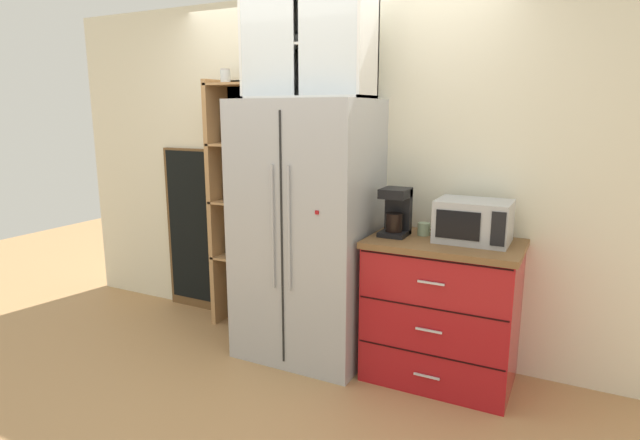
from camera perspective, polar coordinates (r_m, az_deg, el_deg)
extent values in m
plane|color=tan|center=(3.91, -1.42, -14.26)|extent=(10.67, 10.67, 0.00)
cube|color=silver|center=(3.89, 1.31, 5.29)|extent=(4.97, 0.10, 2.55)
cube|color=#ADAFB5|center=(3.61, -1.41, -1.25)|extent=(0.91, 0.68, 1.80)
cube|color=black|center=(3.32, -4.24, -2.45)|extent=(0.01, 0.01, 1.66)
cylinder|color=#ADAFB5|center=(3.32, -5.25, -0.86)|extent=(0.02, 0.02, 0.81)
cylinder|color=#ADAFB5|center=(3.26, -3.47, -1.08)|extent=(0.02, 0.02, 0.81)
cube|color=#A8161C|center=(3.15, -0.34, 0.84)|extent=(0.02, 0.01, 0.02)
cube|color=brown|center=(4.27, -7.62, 1.78)|extent=(0.49, 0.04, 1.96)
cube|color=tan|center=(4.26, -11.07, 1.66)|extent=(0.04, 0.27, 1.96)
cube|color=tan|center=(4.03, -6.47, 1.21)|extent=(0.04, 0.27, 1.96)
cube|color=tan|center=(4.24, -8.66, -4.11)|extent=(0.43, 0.27, 0.02)
cylinder|color=silver|center=(4.27, -9.73, -2.99)|extent=(0.08, 0.08, 0.13)
cylinder|color=#CCB78C|center=(4.28, -9.72, -3.24)|extent=(0.07, 0.07, 0.09)
cylinder|color=#B2B2B7|center=(4.26, -9.76, -2.08)|extent=(0.08, 0.08, 0.01)
cylinder|color=silver|center=(4.17, -7.64, -3.49)|extent=(0.07, 0.07, 0.10)
cylinder|color=beige|center=(4.17, -7.63, -3.70)|extent=(0.06, 0.06, 0.07)
cylinder|color=#B2B2B7|center=(4.15, -7.66, -2.74)|extent=(0.06, 0.06, 0.01)
cube|color=tan|center=(4.14, -8.85, 1.93)|extent=(0.43, 0.27, 0.02)
cylinder|color=silver|center=(4.20, -10.00, 3.03)|extent=(0.06, 0.06, 0.12)
cylinder|color=white|center=(4.20, -9.99, 2.78)|extent=(0.06, 0.06, 0.08)
cylinder|color=#B2B2B7|center=(4.19, -10.03, 3.95)|extent=(0.06, 0.06, 0.01)
cylinder|color=silver|center=(4.14, -8.80, 3.04)|extent=(0.07, 0.07, 0.14)
cylinder|color=#2D2D2D|center=(4.14, -8.79, 2.75)|extent=(0.06, 0.06, 0.09)
cylinder|color=#B2B2B7|center=(4.13, -8.83, 4.06)|extent=(0.06, 0.06, 0.01)
cylinder|color=silver|center=(4.06, -7.52, 2.89)|extent=(0.07, 0.07, 0.14)
cylinder|color=#E0C67F|center=(4.06, -7.51, 2.61)|extent=(0.06, 0.06, 0.09)
cylinder|color=#B2B2B7|center=(4.05, -7.55, 3.93)|extent=(0.07, 0.07, 0.01)
cube|color=tan|center=(4.08, -9.06, 8.21)|extent=(0.43, 0.27, 0.02)
cylinder|color=silver|center=(4.15, -10.39, 9.14)|extent=(0.06, 0.06, 0.11)
cylinder|color=#382316|center=(4.16, -10.38, 8.91)|extent=(0.05, 0.05, 0.08)
cylinder|color=#B2B2B7|center=(4.15, -10.42, 10.02)|extent=(0.06, 0.06, 0.01)
cylinder|color=silver|center=(4.07, -9.02, 9.17)|extent=(0.08, 0.08, 0.12)
cylinder|color=#B77A38|center=(4.07, -9.01, 8.92)|extent=(0.07, 0.07, 0.08)
cylinder|color=#B2B2B7|center=(4.07, -9.05, 10.09)|extent=(0.07, 0.07, 0.01)
cylinder|color=silver|center=(4.00, -7.71, 9.16)|extent=(0.07, 0.07, 0.12)
cylinder|color=brown|center=(4.00, -7.70, 8.91)|extent=(0.06, 0.06, 0.08)
cylinder|color=#B2B2B7|center=(3.99, -7.73, 10.11)|extent=(0.06, 0.06, 0.01)
cube|color=tan|center=(4.08, -9.27, 14.57)|extent=(0.43, 0.27, 0.02)
cylinder|color=silver|center=(4.14, -10.40, 15.28)|extent=(0.08, 0.08, 0.10)
cylinder|color=white|center=(4.14, -10.39, 15.08)|extent=(0.07, 0.07, 0.06)
cylinder|color=#B2B2B7|center=(4.14, -10.43, 16.02)|extent=(0.07, 0.07, 0.01)
cube|color=#A8161C|center=(3.47, 13.23, -10.02)|extent=(0.91, 0.57, 0.89)
cube|color=brown|center=(3.33, 13.61, -2.55)|extent=(0.94, 0.60, 0.04)
cube|color=black|center=(3.28, 11.82, -14.36)|extent=(0.89, 0.00, 0.01)
cube|color=silver|center=(3.33, 11.68, -16.54)|extent=(0.16, 0.01, 0.01)
cube|color=black|center=(3.16, 12.06, -9.52)|extent=(0.89, 0.00, 0.01)
cube|color=silver|center=(3.20, 11.90, -11.85)|extent=(0.16, 0.01, 0.01)
cube|color=black|center=(3.07, 12.29, -4.33)|extent=(0.89, 0.00, 0.01)
cube|color=silver|center=(3.10, 12.14, -6.81)|extent=(0.16, 0.01, 0.01)
cube|color=#ADAFB5|center=(3.31, 16.57, -0.11)|extent=(0.44, 0.32, 0.26)
cube|color=black|center=(3.16, 14.94, -0.56)|extent=(0.26, 0.01, 0.17)
cube|color=black|center=(3.13, 19.06, -0.96)|extent=(0.08, 0.01, 0.20)
cube|color=black|center=(3.39, 8.20, -1.46)|extent=(0.17, 0.20, 0.03)
cube|color=black|center=(3.42, 8.65, 0.98)|extent=(0.17, 0.06, 0.30)
cube|color=black|center=(3.34, 8.33, 2.97)|extent=(0.17, 0.20, 0.06)
cylinder|color=black|center=(3.36, 8.18, -0.26)|extent=(0.11, 0.11, 0.12)
cylinder|color=#8CA37F|center=(3.42, 11.37, -0.99)|extent=(0.08, 0.08, 0.08)
torus|color=#8CA37F|center=(3.41, 12.22, -1.01)|extent=(0.05, 0.01, 0.05)
cylinder|color=brown|center=(3.29, 13.64, -0.82)|extent=(0.07, 0.07, 0.17)
cone|color=brown|center=(3.27, 13.72, 0.71)|extent=(0.07, 0.07, 0.04)
cylinder|color=brown|center=(3.27, 13.75, 1.23)|extent=(0.03, 0.03, 0.07)
cylinder|color=black|center=(3.26, 13.78, 1.92)|extent=(0.03, 0.03, 0.01)
cube|color=silver|center=(3.69, -0.19, 18.44)|extent=(0.87, 0.02, 0.68)
cube|color=silver|center=(3.54, -1.33, 13.36)|extent=(0.87, 0.32, 0.02)
cube|color=silver|center=(3.78, -7.35, 18.19)|extent=(0.02, 0.32, 0.68)
cube|color=silver|center=(3.38, 5.38, 18.99)|extent=(0.02, 0.32, 0.68)
cube|color=silver|center=(3.56, -1.36, 18.68)|extent=(0.84, 0.30, 0.02)
cube|color=silver|center=(3.54, -5.90, 18.66)|extent=(0.40, 0.01, 0.64)
cube|color=silver|center=(3.32, 0.80, 19.16)|extent=(0.40, 0.01, 0.64)
cylinder|color=silver|center=(3.69, -5.62, 13.43)|extent=(0.05, 0.05, 0.00)
cylinder|color=silver|center=(3.69, -5.63, 13.94)|extent=(0.01, 0.01, 0.07)
cone|color=silver|center=(3.69, -5.65, 14.87)|extent=(0.06, 0.06, 0.05)
cylinder|color=silver|center=(3.40, 3.33, 13.60)|extent=(0.05, 0.05, 0.00)
cylinder|color=silver|center=(3.40, 3.34, 14.16)|extent=(0.01, 0.01, 0.07)
cone|color=silver|center=(3.40, 3.35, 15.16)|extent=(0.06, 0.06, 0.05)
cylinder|color=white|center=(3.69, -5.14, 19.02)|extent=(0.06, 0.06, 0.07)
cylinder|color=white|center=(3.61, -2.65, 19.23)|extent=(0.06, 0.06, 0.07)
cylinder|color=white|center=(3.52, -0.04, 19.41)|extent=(0.06, 0.06, 0.07)
cylinder|color=white|center=(3.45, 2.70, 19.56)|extent=(0.06, 0.06, 0.07)
cube|color=brown|center=(4.63, -13.57, -1.11)|extent=(0.60, 0.04, 1.41)
cube|color=black|center=(4.61, -13.75, -0.79)|extent=(0.54, 0.01, 1.31)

